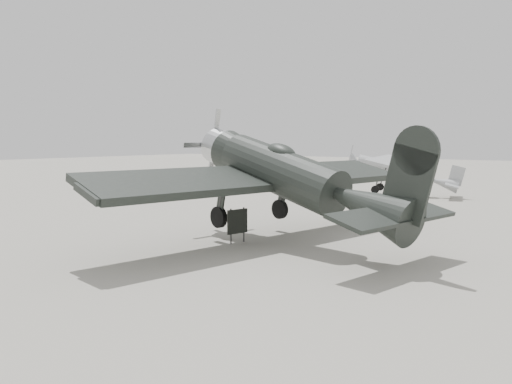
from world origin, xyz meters
TOP-DOWN VIEW (x-y plane):
  - ground at (0.00, 0.00)m, footprint 160.00×160.00m
  - lowwing_monoplane at (1.67, -1.85)m, footprint 10.08×13.96m
  - highwing_monoplane at (-0.68, 15.29)m, footprint 7.33×10.25m
  - sign_board at (-0.03, -2.72)m, footprint 0.27×0.86m

SIDE VIEW (x-z plane):
  - ground at x=0.00m, z-range 0.00..0.00m
  - sign_board at x=-0.03m, z-range 0.12..1.38m
  - highwing_monoplane at x=-0.68m, z-range 0.36..3.26m
  - lowwing_monoplane at x=1.67m, z-range 0.13..4.62m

